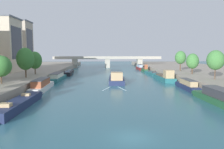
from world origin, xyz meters
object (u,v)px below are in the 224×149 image
Objects in this scene: bridge_far at (107,60)px; moored_boat_right_far at (187,85)px; tree_left_midway at (1,66)px; moored_boat_left_second at (42,85)px; moored_boat_right_gap_after at (220,97)px; moored_boat_left_gap_after at (69,73)px; moored_boat_right_upstream at (152,73)px; tree_left_third at (25,59)px; barge_midriver at (116,78)px; moored_boat_right_end at (145,69)px; tree_right_far at (180,58)px; moored_boat_right_near at (140,67)px; tree_right_midway at (216,60)px; moored_boat_right_midway at (164,77)px; tree_right_past_mid at (192,61)px; tree_left_by_lamp at (35,60)px; moored_boat_left_upstream at (19,104)px.

moored_boat_right_far is at bearing -77.69° from bridge_far.
tree_left_midway is 0.10× the size of bridge_far.
moored_boat_left_second is 1.00× the size of moored_boat_right_gap_after.
moored_boat_left_second reaches higher than moored_boat_left_gap_after.
moored_boat_left_gap_after reaches higher than moored_boat_right_upstream.
bridge_far is (22.67, 69.01, -2.81)m from tree_left_third.
barge_midriver is at bearing -52.06° from moored_boat_left_gap_after.
moored_boat_left_second reaches higher than moored_boat_right_gap_after.
moored_boat_right_end is at bearing -59.16° from bridge_far.
moored_boat_right_far is at bearing -105.96° from tree_right_far.
moored_boat_right_end is (32.29, 12.68, 0.29)m from moored_boat_left_gap_after.
moored_boat_right_gap_after is 1.25× the size of moored_boat_right_near.
moored_boat_left_gap_after is 61.02m from moored_boat_right_gap_after.
moored_boat_right_gap_after is 2.17× the size of tree_right_far.
tree_left_midway reaches higher than moored_boat_right_gap_after.
tree_right_midway reaches higher than moored_boat_right_upstream.
moored_boat_right_gap_after is at bearing -89.02° from moored_boat_right_midway.
tree_left_midway is 84.34m from bridge_far.
moored_boat_right_gap_after is 2.46× the size of tree_right_past_mid.
moored_boat_left_second is 2.25× the size of tree_left_by_lamp.
moored_boat_left_gap_after is 22.16m from tree_left_by_lamp.
moored_boat_left_second is at bearing 32.88° from tree_left_midway.
moored_boat_right_near is (32.70, 61.81, -0.05)m from moored_boat_left_second.
tree_left_by_lamp is at bearing -179.80° from moored_boat_right_midway.
moored_boat_right_near is 77.39m from tree_left_midway.
moored_boat_right_midway is 9.53m from tree_right_past_mid.
tree_left_midway is (-40.40, -4.23, 4.76)m from moored_boat_right_far.
tree_right_far is (8.31, -35.67, 5.73)m from moored_boat_right_near.
moored_boat_left_gap_after is at bearing 178.08° from moored_boat_right_upstream.
moored_boat_right_near is (-0.26, 12.58, 0.08)m from moored_boat_right_end.
tree_left_third is at bearing -158.29° from tree_right_far.
barge_midriver is at bearing -172.69° from moored_boat_right_midway.
tree_right_past_mid is at bearing -68.58° from bridge_far.
tree_right_far reaches higher than moored_boat_right_upstream.
moored_boat_right_upstream is at bearing 46.99° from moored_boat_left_second.
tree_right_midway is at bearing -90.70° from tree_right_past_mid.
moored_boat_right_gap_after is 1.45× the size of moored_boat_right_end.
tree_left_third is at bearing -170.69° from tree_right_past_mid.
barge_midriver is 26.96m from tree_right_midway.
moored_boat_left_upstream is at bearing -86.94° from moored_boat_left_second.
moored_boat_right_end is (15.06, 34.78, 0.02)m from barge_midriver.
moored_boat_left_gap_after is 1.24× the size of moored_boat_right_far.
moored_boat_left_gap_after is 2.05× the size of tree_left_third.
tree_left_third is 1.25× the size of tree_right_past_mid.
moored_boat_right_gap_after is (32.58, -51.59, 0.38)m from moored_boat_left_gap_after.
barge_midriver is 28.02m from moored_boat_left_gap_after.
tree_left_third is (-6.63, -29.11, 6.20)m from moored_boat_left_gap_after.
moored_boat_right_near is at bearing 67.90° from moored_boat_left_upstream.
tree_right_past_mid is at bearing 9.31° from tree_left_third.
moored_boat_right_near is (-0.76, 62.07, 0.07)m from moored_boat_right_far.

